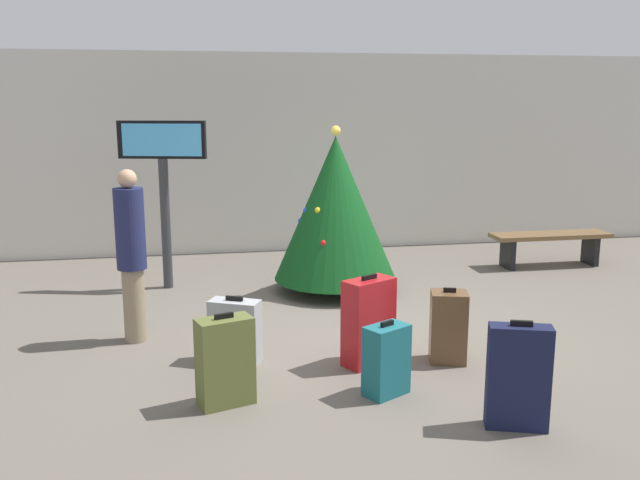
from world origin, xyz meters
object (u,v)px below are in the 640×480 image
object	(u,v)px
traveller_0	(131,251)
suitcase_2	(518,377)
holiday_tree	(335,208)
flight_info_kiosk	(163,169)
suitcase_1	(235,331)
waiting_bench	(550,241)
suitcase_4	(369,322)
suitcase_3	(386,360)
suitcase_5	(448,327)
suitcase_0	(225,362)

from	to	relation	value
traveller_0	suitcase_2	world-z (taller)	traveller_0
holiday_tree	traveller_0	bearing A→B (deg)	-148.60
holiday_tree	flight_info_kiosk	bearing A→B (deg)	165.38
traveller_0	suitcase_1	world-z (taller)	traveller_0
waiting_bench	suitcase_4	distance (m)	4.68
suitcase_4	suitcase_3	bearing A→B (deg)	-91.78
flight_info_kiosk	waiting_bench	bearing A→B (deg)	1.94
flight_info_kiosk	suitcase_3	distance (m)	4.23
suitcase_5	suitcase_4	bearing A→B (deg)	174.41
holiday_tree	suitcase_1	size ratio (longest dim) A/B	3.31
flight_info_kiosk	traveller_0	size ratio (longest dim) A/B	1.23
suitcase_1	suitcase_4	size ratio (longest dim) A/B	0.75
waiting_bench	suitcase_2	world-z (taller)	suitcase_2
suitcase_1	suitcase_5	size ratio (longest dim) A/B	0.89
holiday_tree	traveller_0	world-z (taller)	holiday_tree
holiday_tree	flight_info_kiosk	size ratio (longest dim) A/B	0.97
suitcase_0	suitcase_2	bearing A→B (deg)	-20.58
waiting_bench	suitcase_4	bearing A→B (deg)	-138.06
flight_info_kiosk	traveller_0	distance (m)	2.05
traveller_0	suitcase_2	bearing A→B (deg)	-39.73
traveller_0	suitcase_4	xyz separation A→B (m)	(2.12, -1.00, -0.51)
traveller_0	suitcase_0	world-z (taller)	traveller_0
suitcase_0	suitcase_4	bearing A→B (deg)	25.19
waiting_bench	suitcase_1	size ratio (longest dim) A/B	2.77
traveller_0	flight_info_kiosk	bearing A→B (deg)	82.71
suitcase_1	suitcase_5	world-z (taller)	suitcase_5
suitcase_5	suitcase_2	bearing A→B (deg)	-88.84
suitcase_2	suitcase_5	distance (m)	1.32
waiting_bench	suitcase_2	xyz separation A→B (m)	(-2.73, -4.52, 0.02)
suitcase_1	suitcase_4	bearing A→B (deg)	-12.63
suitcase_0	suitcase_3	bearing A→B (deg)	-2.18
waiting_bench	traveller_0	size ratio (longest dim) A/B	1.00
flight_info_kiosk	suitcase_2	distance (m)	5.19
holiday_tree	suitcase_4	size ratio (longest dim) A/B	2.47
suitcase_3	waiting_bench	bearing A→B (deg)	47.26
waiting_bench	suitcase_2	size ratio (longest dim) A/B	2.10
waiting_bench	traveller_0	bearing A→B (deg)	-159.20
flight_info_kiosk	suitcase_3	size ratio (longest dim) A/B	3.39
waiting_bench	suitcase_3	world-z (taller)	suitcase_3
traveller_0	suitcase_1	bearing A→B (deg)	-38.08
flight_info_kiosk	suitcase_4	world-z (taller)	flight_info_kiosk
suitcase_5	holiday_tree	bearing A→B (deg)	102.23
flight_info_kiosk	suitcase_5	size ratio (longest dim) A/B	3.03
suitcase_0	suitcase_2	world-z (taller)	suitcase_2
suitcase_3	suitcase_4	bearing A→B (deg)	88.22
traveller_0	suitcase_1	distance (m)	1.35
flight_info_kiosk	suitcase_4	xyz separation A→B (m)	(1.87, -2.95, -1.11)
flight_info_kiosk	suitcase_2	size ratio (longest dim) A/B	2.58
flight_info_kiosk	suitcase_3	bearing A→B (deg)	-62.88
suitcase_2	suitcase_4	xyz separation A→B (m)	(-0.75, 1.39, 0.01)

